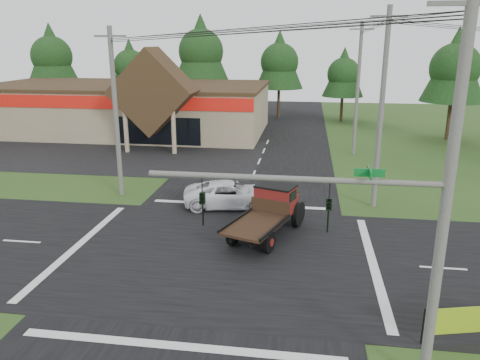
# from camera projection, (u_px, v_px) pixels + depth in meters

# --- Properties ---
(ground) EXTENTS (120.00, 120.00, 0.00)m
(ground) POSITION_uv_depth(u_px,v_px,m) (219.00, 254.00, 21.88)
(ground) COLOR #284819
(ground) RESTS_ON ground
(road_ns) EXTENTS (12.00, 120.00, 0.02)m
(road_ns) POSITION_uv_depth(u_px,v_px,m) (219.00, 254.00, 21.87)
(road_ns) COLOR black
(road_ns) RESTS_ON ground
(road_ew) EXTENTS (120.00, 12.00, 0.02)m
(road_ew) POSITION_uv_depth(u_px,v_px,m) (219.00, 254.00, 21.87)
(road_ew) COLOR black
(road_ew) RESTS_ON ground
(parking_apron) EXTENTS (28.00, 14.00, 0.02)m
(parking_apron) POSITION_uv_depth(u_px,v_px,m) (105.00, 153.00, 41.84)
(parking_apron) COLOR black
(parking_apron) RESTS_ON ground
(cvs_building) EXTENTS (30.40, 18.20, 9.19)m
(cvs_building) POSITION_uv_depth(u_px,v_px,m) (128.00, 107.00, 51.32)
(cvs_building) COLOR #9D866A
(cvs_building) RESTS_ON ground
(traffic_signal_mast) EXTENTS (8.12, 0.24, 7.00)m
(traffic_signal_mast) POSITION_uv_depth(u_px,v_px,m) (376.00, 238.00, 12.71)
(traffic_signal_mast) COLOR #595651
(traffic_signal_mast) RESTS_ON ground
(utility_pole_nr) EXTENTS (2.00, 0.30, 11.00)m
(utility_pole_nr) POSITION_uv_depth(u_px,v_px,m) (447.00, 198.00, 12.13)
(utility_pole_nr) COLOR #595651
(utility_pole_nr) RESTS_ON ground
(utility_pole_nw) EXTENTS (2.00, 0.30, 10.50)m
(utility_pole_nw) POSITION_uv_depth(u_px,v_px,m) (116.00, 112.00, 29.05)
(utility_pole_nw) COLOR #595651
(utility_pole_nw) RESTS_ON ground
(utility_pole_ne) EXTENTS (2.00, 0.30, 11.50)m
(utility_pole_ne) POSITION_uv_depth(u_px,v_px,m) (381.00, 109.00, 26.71)
(utility_pole_ne) COLOR #595651
(utility_pole_ne) RESTS_ON ground
(utility_pole_n) EXTENTS (2.00, 0.30, 11.20)m
(utility_pole_n) POSITION_uv_depth(u_px,v_px,m) (358.00, 89.00, 40.04)
(utility_pole_n) COLOR #595651
(utility_pole_n) RESTS_ON ground
(tree_row_a) EXTENTS (6.72, 6.72, 12.12)m
(tree_row_a) POSITION_uv_depth(u_px,v_px,m) (51.00, 54.00, 61.71)
(tree_row_a) COLOR #332316
(tree_row_a) RESTS_ON ground
(tree_row_b) EXTENTS (5.60, 5.60, 10.10)m
(tree_row_b) POSITION_uv_depth(u_px,v_px,m) (130.00, 65.00, 62.61)
(tree_row_b) COLOR #332316
(tree_row_b) RESTS_ON ground
(tree_row_c) EXTENTS (7.28, 7.28, 13.13)m
(tree_row_c) POSITION_uv_depth(u_px,v_px,m) (201.00, 49.00, 59.72)
(tree_row_c) COLOR #332316
(tree_row_c) RESTS_ON ground
(tree_row_d) EXTENTS (6.16, 6.16, 11.11)m
(tree_row_d) POSITION_uv_depth(u_px,v_px,m) (279.00, 60.00, 59.67)
(tree_row_d) COLOR #332316
(tree_row_d) RESTS_ON ground
(tree_row_e) EXTENTS (5.04, 5.04, 9.09)m
(tree_row_e) POSITION_uv_depth(u_px,v_px,m) (344.00, 72.00, 57.05)
(tree_row_e) COLOR #332316
(tree_row_e) RESTS_ON ground
(tree_side_ne) EXTENTS (6.16, 6.16, 11.11)m
(tree_side_ne) POSITION_uv_depth(u_px,v_px,m) (455.00, 65.00, 45.80)
(tree_side_ne) COLOR #332316
(tree_side_ne) RESTS_ON ground
(antique_flatbed_truck) EXTENTS (4.07, 6.27, 2.45)m
(antique_flatbed_truck) POSITION_uv_depth(u_px,v_px,m) (266.00, 214.00, 23.61)
(antique_flatbed_truck) COLOR #621C0E
(antique_flatbed_truck) RESTS_ON ground
(roadside_banner) EXTENTS (3.80, 1.07, 1.33)m
(roadside_banner) POSITION_uv_depth(u_px,v_px,m) (478.00, 323.00, 15.37)
(roadside_banner) COLOR #87AB16
(roadside_banner) RESTS_ON ground
(white_pickup) EXTENTS (5.89, 3.46, 1.54)m
(white_pickup) POSITION_uv_depth(u_px,v_px,m) (230.00, 194.00, 28.10)
(white_pickup) COLOR white
(white_pickup) RESTS_ON ground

